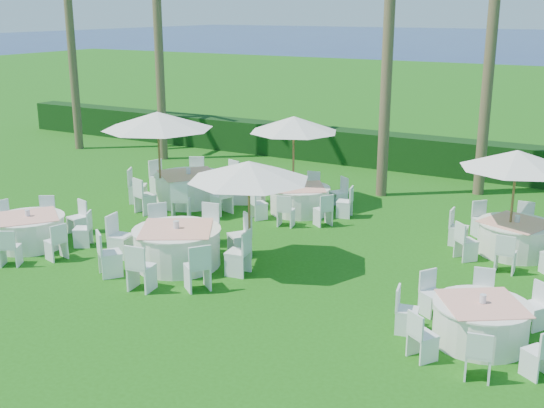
{
  "coord_description": "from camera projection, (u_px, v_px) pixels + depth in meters",
  "views": [
    {
      "loc": [
        7.93,
        -10.5,
        5.47
      ],
      "look_at": [
        0.84,
        2.02,
        1.3
      ],
      "focal_mm": 45.0,
      "sensor_mm": 36.0,
      "label": 1
    }
  ],
  "objects": [
    {
      "name": "ground",
      "position": [
        188.0,
        283.0,
        14.05
      ],
      "size": [
        120.0,
        120.0,
        0.0
      ],
      "primitive_type": "plane",
      "color": "#1B590F",
      "rests_on": "ground"
    },
    {
      "name": "hedge",
      "position": [
        391.0,
        151.0,
        23.91
      ],
      "size": [
        34.0,
        1.0,
        1.2
      ],
      "primitive_type": "cube",
      "color": "black",
      "rests_on": "ground"
    },
    {
      "name": "banquet_table_a",
      "position": [
        29.0,
        230.0,
        16.11
      ],
      "size": [
        2.91,
        2.91,
        0.89
      ],
      "color": "white",
      "rests_on": "ground"
    },
    {
      "name": "banquet_table_b",
      "position": [
        177.0,
        246.0,
        14.89
      ],
      "size": [
        3.4,
        3.4,
        1.02
      ],
      "color": "white",
      "rests_on": "ground"
    },
    {
      "name": "banquet_table_c",
      "position": [
        481.0,
        322.0,
        11.45
      ],
      "size": [
        2.85,
        2.85,
        0.87
      ],
      "color": "white",
      "rests_on": "ground"
    },
    {
      "name": "banquet_table_d",
      "position": [
        189.0,
        188.0,
        19.64
      ],
      "size": [
        3.43,
        3.43,
        1.04
      ],
      "color": "white",
      "rests_on": "ground"
    },
    {
      "name": "banquet_table_e",
      "position": [
        300.0,
        199.0,
        18.73
      ],
      "size": [
        2.93,
        2.93,
        0.89
      ],
      "color": "white",
      "rests_on": "ground"
    },
    {
      "name": "banquet_table_f",
      "position": [
        515.0,
        237.0,
        15.61
      ],
      "size": [
        3.0,
        3.0,
        0.91
      ],
      "color": "white",
      "rests_on": "ground"
    },
    {
      "name": "umbrella_a",
      "position": [
        158.0,
        120.0,
        18.63
      ],
      "size": [
        3.07,
        3.07,
        2.72
      ],
      "color": "brown",
      "rests_on": "ground"
    },
    {
      "name": "umbrella_b",
      "position": [
        249.0,
        171.0,
        14.31
      ],
      "size": [
        2.63,
        2.63,
        2.37
      ],
      "color": "brown",
      "rests_on": "ground"
    },
    {
      "name": "umbrella_c",
      "position": [
        294.0,
        124.0,
        19.04
      ],
      "size": [
        2.53,
        2.53,
        2.54
      ],
      "color": "brown",
      "rests_on": "ground"
    },
    {
      "name": "umbrella_d",
      "position": [
        517.0,
        160.0,
        15.1
      ],
      "size": [
        2.51,
        2.51,
        2.43
      ],
      "color": "brown",
      "rests_on": "ground"
    },
    {
      "name": "palm_d",
      "position": [
        493.0,
        26.0,
        19.35
      ],
      "size": [
        4.23,
        4.38,
        9.0
      ],
      "color": "brown",
      "rests_on": "ground"
    },
    {
      "name": "palm_f",
      "position": [
        70.0,
        22.0,
        25.99
      ],
      "size": [
        4.4,
        4.12,
        8.91
      ],
      "color": "brown",
      "rests_on": "ground"
    }
  ]
}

